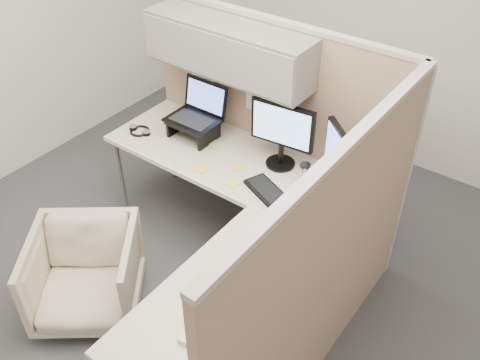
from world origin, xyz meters
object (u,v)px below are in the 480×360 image
Objects in this scene: desk at (231,212)px; monitor_left at (282,130)px; keyboard at (273,197)px; office_chair at (85,272)px.

monitor_left is (0.00, 0.55, 0.32)m from desk.
monitor_left reaches higher than keyboard.
desk is at bearing -104.13° from keyboard.
keyboard reaches higher than desk.
office_chair is at bearing -109.27° from keyboard.
monitor_left is 0.45m from keyboard.
monitor_left is at bearing 89.80° from desk.
keyboard is (0.16, -0.33, -0.26)m from monitor_left.
office_chair is (-0.65, -0.69, -0.35)m from desk.
desk reaches higher than office_chair.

